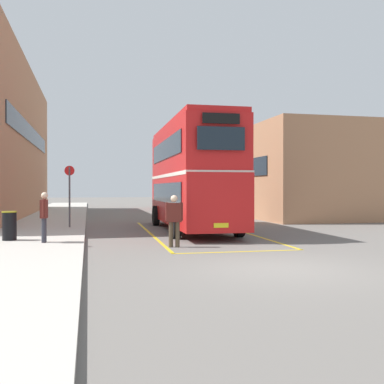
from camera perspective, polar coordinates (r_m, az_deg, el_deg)
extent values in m
plane|color=#66605B|center=(24.75, -2.87, -3.90)|extent=(135.60, 135.60, 0.00)
cube|color=#B2ADA3|center=(26.84, -17.62, -3.43)|extent=(4.00, 57.60, 0.14)
cube|color=#232D38|center=(31.97, -19.78, 6.89)|extent=(0.06, 18.79, 1.10)
cube|color=#AD7A56|center=(33.05, 10.70, 2.23)|extent=(6.89, 17.32, 5.79)
cube|color=#19232D|center=(31.82, 4.96, 2.82)|extent=(0.06, 13.16, 1.10)
cylinder|color=black|center=(22.91, -4.62, -3.00)|extent=(0.30, 1.01, 1.00)
cylinder|color=black|center=(23.35, 1.44, -2.93)|extent=(0.30, 1.01, 1.00)
cylinder|color=black|center=(16.92, -2.05, -4.25)|extent=(0.30, 1.01, 1.00)
cylinder|color=black|center=(17.51, 6.00, -4.09)|extent=(0.30, 1.01, 1.00)
cube|color=red|center=(20.09, -0.03, -0.93)|extent=(2.62, 9.84, 2.10)
cube|color=red|center=(20.14, -0.03, 5.05)|extent=(2.62, 9.64, 2.10)
cube|color=red|center=(20.26, -0.03, 8.30)|extent=(2.52, 9.54, 0.20)
cube|color=silver|center=(20.09, -0.03, 2.07)|extent=(2.65, 9.74, 0.14)
cube|color=#19232D|center=(19.87, -3.48, -0.08)|extent=(0.21, 8.03, 0.84)
cube|color=#19232D|center=(19.94, -3.48, 5.39)|extent=(0.21, 8.03, 0.84)
cube|color=#19232D|center=(20.36, 3.34, -0.07)|extent=(0.21, 8.03, 0.84)
cube|color=#19232D|center=(20.43, 3.34, 5.27)|extent=(0.21, 8.03, 0.84)
cube|color=#19232D|center=(15.39, 3.73, 6.83)|extent=(1.68, 0.08, 0.80)
cube|color=black|center=(15.48, 3.73, 9.33)|extent=(1.32, 0.07, 0.36)
cube|color=#19232D|center=(24.91, -2.33, 0.27)|extent=(1.92, 0.08, 1.00)
cube|color=yellow|center=(15.35, 3.72, -4.26)|extent=(0.52, 0.04, 0.16)
cylinder|color=black|center=(42.59, -4.30, -1.43)|extent=(0.32, 0.93, 0.92)
cylinder|color=black|center=(42.88, -1.07, -1.41)|extent=(0.32, 0.93, 0.92)
cylinder|color=black|center=(37.79, -3.63, -1.67)|extent=(0.32, 0.93, 0.92)
cylinder|color=black|center=(38.12, 0.01, -1.65)|extent=(0.32, 0.93, 0.92)
cube|color=#B71414|center=(40.30, -2.27, 0.09)|extent=(2.83, 8.16, 2.60)
cube|color=silver|center=(40.31, -2.27, 2.02)|extent=(2.67, 7.83, 0.12)
cube|color=#19232D|center=(40.16, -3.96, 0.58)|extent=(0.42, 6.42, 0.96)
cube|color=#19232D|center=(40.47, -0.59, 0.58)|extent=(0.42, 6.42, 0.96)
cube|color=#19232D|center=(44.30, -2.93, 0.51)|extent=(1.88, 0.15, 1.10)
cylinder|color=#473828|center=(14.47, -1.86, -5.43)|extent=(0.14, 0.14, 0.82)
cylinder|color=#473828|center=(14.49, -2.70, -5.43)|extent=(0.14, 0.14, 0.82)
cube|color=#591E19|center=(14.42, -2.28, -2.61)|extent=(0.52, 0.33, 0.61)
cylinder|color=#591E19|center=(14.41, -1.34, -2.49)|extent=(0.09, 0.09, 0.58)
cylinder|color=#591E19|center=(14.44, -3.22, -2.49)|extent=(0.09, 0.09, 0.58)
sphere|color=beige|center=(14.39, -2.29, -0.84)|extent=(0.22, 0.22, 0.22)
cylinder|color=#2D2D38|center=(15.47, -18.27, -4.60)|extent=(0.14, 0.14, 0.79)
cylinder|color=#2D2D38|center=(15.26, -18.34, -4.66)|extent=(0.14, 0.14, 0.79)
cube|color=#591E19|center=(15.32, -18.31, -2.05)|extent=(0.22, 0.46, 0.59)
cylinder|color=#591E19|center=(15.55, -18.23, -1.90)|extent=(0.09, 0.09, 0.56)
cylinder|color=#591E19|center=(15.09, -18.40, -1.97)|extent=(0.09, 0.09, 0.56)
sphere|color=beige|center=(15.31, -18.24, -0.42)|extent=(0.21, 0.21, 0.21)
cylinder|color=black|center=(16.38, -22.20, -4.07)|extent=(0.46, 0.46, 0.94)
cylinder|color=olive|center=(16.35, -22.21, -2.35)|extent=(0.49, 0.49, 0.04)
cylinder|color=#4C4C51|center=(20.90, -15.31, -0.61)|extent=(0.08, 0.08, 2.73)
cylinder|color=red|center=(20.91, -15.32, 2.64)|extent=(0.44, 0.09, 0.44)
cube|color=gold|center=(18.89, -5.33, -5.27)|extent=(0.38, 11.79, 0.01)
cube|color=gold|center=(19.75, 6.34, -5.02)|extent=(0.38, 11.79, 0.01)
cube|color=gold|center=(13.56, 6.04, -7.55)|extent=(4.12, 0.21, 0.01)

